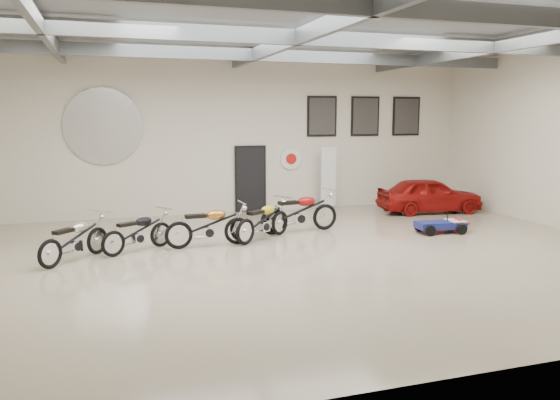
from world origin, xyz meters
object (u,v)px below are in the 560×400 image
object	(u,v)px
motorcycle_black	(138,231)
motorcycle_red	(299,211)
motorcycle_gold	(208,225)
go_kart	(445,222)
motorcycle_silver	(74,238)
vintage_car	(429,195)
banner_stand	(328,180)
motorcycle_yellow	(263,220)

from	to	relation	value
motorcycle_black	motorcycle_red	bearing A→B (deg)	-19.35
motorcycle_gold	go_kart	size ratio (longest dim) A/B	1.28
motorcycle_silver	vintage_car	xyz separation A→B (m)	(10.70, 2.92, 0.07)
banner_stand	go_kart	size ratio (longest dim) A/B	1.26
motorcycle_red	vintage_car	size ratio (longest dim) A/B	0.66
motorcycle_silver	motorcycle_gold	world-z (taller)	motorcycle_gold
motorcycle_silver	motorcycle_gold	distance (m)	3.03
motorcycle_silver	motorcycle_yellow	size ratio (longest dim) A/B	0.96
motorcycle_yellow	go_kart	world-z (taller)	motorcycle_yellow
motorcycle_yellow	motorcycle_gold	bearing A→B (deg)	156.78
motorcycle_black	vintage_car	size ratio (longest dim) A/B	0.55
banner_stand	motorcycle_black	xyz separation A→B (m)	(-6.43, -3.98, -0.53)
motorcycle_silver	motorcycle_yellow	bearing A→B (deg)	-37.76
motorcycle_gold	go_kart	xyz separation A→B (m)	(6.35, -0.37, -0.24)
vintage_car	motorcycle_yellow	bearing A→B (deg)	116.23
motorcycle_black	go_kart	distance (m)	8.01
banner_stand	motorcycle_red	size ratio (longest dim) A/B	0.90
motorcycle_silver	motorcycle_red	bearing A→B (deg)	-34.20
motorcycle_red	go_kart	distance (m)	3.93
banner_stand	motorcycle_silver	xyz separation A→B (m)	(-7.77, -4.42, -0.51)
motorcycle_silver	banner_stand	bearing A→B (deg)	-17.58
motorcycle_red	vintage_car	bearing A→B (deg)	10.91
motorcycle_gold	motorcycle_red	size ratio (longest dim) A/B	0.92
motorcycle_black	vintage_car	distance (m)	9.67
motorcycle_black	go_kart	bearing A→B (deg)	-33.42
motorcycle_black	motorcycle_yellow	distance (m)	3.12
motorcycle_red	go_kart	xyz separation A→B (m)	(3.72, -1.24, -0.29)
go_kart	motorcycle_black	bearing A→B (deg)	-177.42
motorcycle_gold	motorcycle_red	world-z (taller)	motorcycle_red
motorcycle_red	motorcycle_black	bearing A→B (deg)	-175.48
vintage_car	motorcycle_black	bearing A→B (deg)	111.83
motorcycle_yellow	vintage_car	xyz separation A→B (m)	(6.25, 2.18, 0.05)
banner_stand	vintage_car	xyz separation A→B (m)	(2.93, -1.50, -0.44)
motorcycle_black	motorcycle_gold	distance (m)	1.65
motorcycle_black	motorcycle_red	world-z (taller)	motorcycle_red
motorcycle_gold	vintage_car	size ratio (longest dim) A/B	0.61
motorcycle_red	go_kart	world-z (taller)	motorcycle_red
go_kart	banner_stand	bearing A→B (deg)	115.15
motorcycle_silver	motorcycle_black	world-z (taller)	motorcycle_silver
motorcycle_yellow	vintage_car	size ratio (longest dim) A/B	0.59
banner_stand	motorcycle_yellow	xyz separation A→B (m)	(-3.32, -3.68, -0.49)
motorcycle_yellow	go_kart	size ratio (longest dim) A/B	1.24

